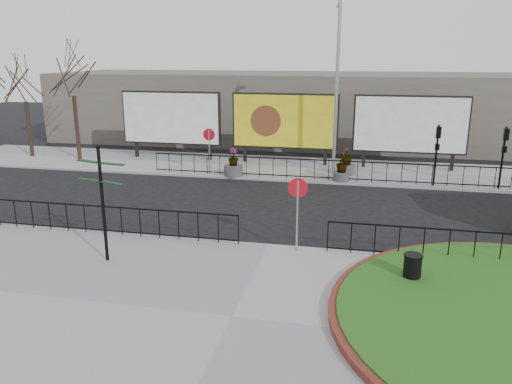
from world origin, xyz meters
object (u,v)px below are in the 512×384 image
(fingerpost_sign, at_px, (102,192))
(planter_a, at_px, (233,166))
(litter_bin, at_px, (412,269))
(lamp_post, at_px, (337,85))
(planter_c, at_px, (347,164))
(planter_b, at_px, (342,169))
(billboard_mid, at_px, (285,121))

(fingerpost_sign, height_order, planter_a, fingerpost_sign)
(litter_bin, distance_m, planter_a, 14.17)
(lamp_post, distance_m, planter_c, 4.22)
(planter_b, bearing_deg, planter_c, 82.75)
(billboard_mid, xyz_separation_m, planter_c, (3.70, -1.97, -1.93))
(lamp_post, relative_size, planter_b, 6.18)
(fingerpost_sign, distance_m, planter_b, 13.72)
(billboard_mid, bearing_deg, fingerpost_sign, -101.89)
(litter_bin, bearing_deg, billboard_mid, 111.62)
(lamp_post, distance_m, litter_bin, 14.16)
(planter_c, bearing_deg, lamp_post, 180.00)
(planter_a, bearing_deg, litter_bin, -54.72)
(planter_c, bearing_deg, planter_b, -97.25)
(billboard_mid, height_order, lamp_post, lamp_post)
(planter_a, bearing_deg, lamp_post, 17.12)
(fingerpost_sign, relative_size, planter_b, 2.48)
(litter_bin, height_order, planter_b, planter_b)
(planter_b, bearing_deg, billboard_mid, 134.64)
(billboard_mid, bearing_deg, planter_a, -121.47)
(litter_bin, bearing_deg, planter_a, 125.28)
(litter_bin, xyz_separation_m, planter_a, (-8.19, 11.57, 0.06))
(planter_b, height_order, planter_c, planter_c)
(billboard_mid, xyz_separation_m, planter_a, (-2.19, -3.57, -1.97))
(billboard_mid, distance_m, planter_c, 4.62)
(fingerpost_sign, relative_size, planter_c, 2.47)
(fingerpost_sign, distance_m, planter_c, 15.20)
(lamp_post, bearing_deg, planter_c, 0.00)
(lamp_post, bearing_deg, litter_bin, -77.20)
(litter_bin, xyz_separation_m, planter_b, (-2.50, 11.60, 0.18))
(fingerpost_sign, relative_size, litter_bin, 4.18)
(planter_a, distance_m, planter_c, 6.10)
(fingerpost_sign, height_order, planter_b, fingerpost_sign)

